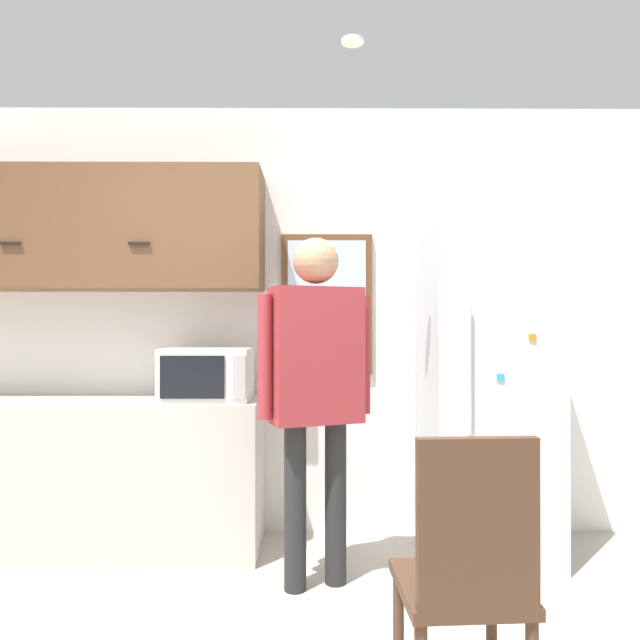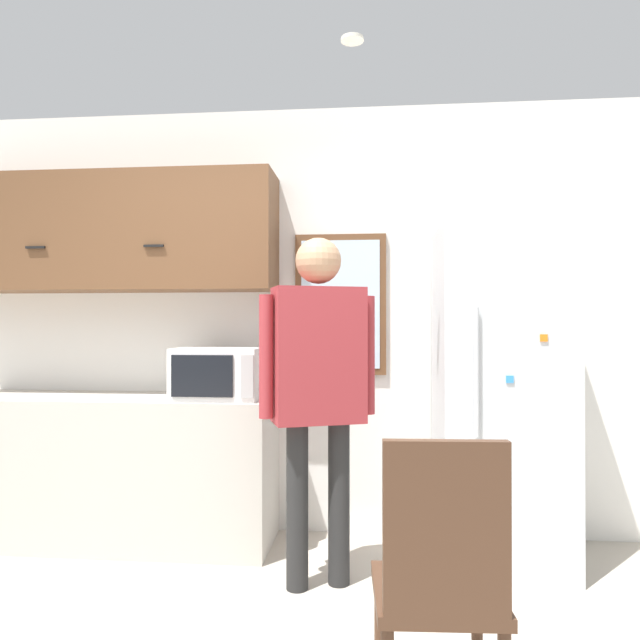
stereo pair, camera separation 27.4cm
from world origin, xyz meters
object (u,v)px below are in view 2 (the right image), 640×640
Objects in this scene: refrigerator at (499,394)px; person at (318,372)px; chair at (440,577)px; microwave at (219,373)px.

person is at bearing -157.26° from refrigerator.
chair is at bearing -85.43° from person.
microwave is 0.27× the size of refrigerator.
person is 1.29m from chair.
refrigerator is (0.98, 0.41, -0.15)m from person.
person is 0.95× the size of refrigerator.
refrigerator is (1.61, -0.01, -0.10)m from microwave.
person is 1.80× the size of chair.
microwave is at bearing -56.18° from chair.
refrigerator reaches higher than microwave.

